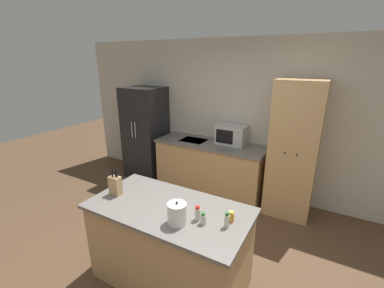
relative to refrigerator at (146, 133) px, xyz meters
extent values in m
plane|color=brown|center=(2.08, -1.98, -0.89)|extent=(14.00, 14.00, 0.00)
cube|color=beige|center=(2.08, 0.35, 0.41)|extent=(7.20, 0.06, 2.60)
cube|color=black|center=(0.00, 0.00, 0.00)|extent=(0.72, 0.64, 1.77)
cylinder|color=silver|center=(-0.04, -0.34, 0.14)|extent=(0.02, 0.02, 0.30)
cylinder|color=silver|center=(0.04, -0.34, 0.14)|extent=(0.02, 0.02, 0.30)
cube|color=tan|center=(1.41, 0.00, -0.45)|extent=(1.85, 0.65, 0.87)
cube|color=slate|center=(1.41, 0.00, 0.01)|extent=(1.89, 0.69, 0.03)
cube|color=#9EA0A3|center=(1.07, 0.00, 0.02)|extent=(0.44, 0.34, 0.01)
cube|color=tan|center=(2.74, 0.02, 0.12)|extent=(0.65, 0.60, 2.01)
sphere|color=black|center=(2.66, -0.29, 0.16)|extent=(0.02, 0.02, 0.02)
sphere|color=black|center=(2.81, -0.29, 0.16)|extent=(0.02, 0.02, 0.02)
cube|color=tan|center=(1.89, -1.98, -0.46)|extent=(1.55, 0.78, 0.86)
cube|color=slate|center=(1.89, -1.98, -0.01)|extent=(1.61, 0.84, 0.03)
cube|color=#B2B5B7|center=(1.72, 0.13, 0.18)|extent=(0.48, 0.33, 0.32)
cube|color=black|center=(1.67, -0.04, 0.18)|extent=(0.29, 0.01, 0.22)
cube|color=tan|center=(1.26, -2.05, 0.11)|extent=(0.12, 0.08, 0.20)
cylinder|color=black|center=(1.23, -2.04, 0.25)|extent=(0.02, 0.02, 0.08)
cylinder|color=black|center=(1.25, -2.06, 0.26)|extent=(0.02, 0.02, 0.10)
cylinder|color=black|center=(1.28, -2.04, 0.24)|extent=(0.02, 0.02, 0.07)
cylinder|color=black|center=(1.30, -2.04, 0.26)|extent=(0.02, 0.02, 0.10)
cylinder|color=beige|center=(2.31, -2.05, 0.05)|extent=(0.05, 0.05, 0.09)
cylinder|color=#286628|center=(2.31, -2.05, 0.11)|extent=(0.04, 0.04, 0.02)
cylinder|color=beige|center=(2.24, -2.03, 0.06)|extent=(0.05, 0.05, 0.11)
cylinder|color=red|center=(2.24, -2.03, 0.13)|extent=(0.04, 0.04, 0.02)
cylinder|color=orange|center=(2.51, -1.90, 0.05)|extent=(0.06, 0.06, 0.08)
cylinder|color=#E5DB4C|center=(2.51, -1.90, 0.10)|extent=(0.04, 0.04, 0.02)
cylinder|color=beige|center=(2.51, -1.99, 0.07)|extent=(0.05, 0.05, 0.12)
cylinder|color=#286628|center=(2.51, -1.99, 0.14)|extent=(0.03, 0.03, 0.03)
cylinder|color=white|center=(2.11, -2.16, 0.10)|extent=(0.17, 0.17, 0.19)
sphere|color=#262628|center=(2.11, -2.16, 0.21)|extent=(0.02, 0.02, 0.02)
camera|label=1|loc=(3.16, -3.77, 1.38)|focal=24.00mm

